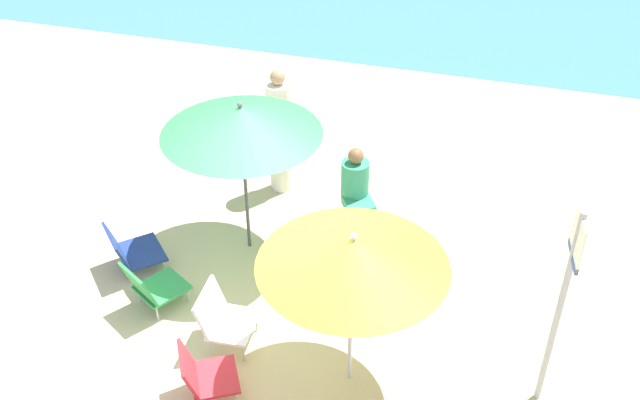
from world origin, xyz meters
The scene contains 12 objects.
ground_plane centered at (0.00, 0.00, 0.00)m, with size 40.00×40.00×0.00m, color beige.
umbrella_green centered at (-0.34, 1.07, 1.69)m, with size 1.74×1.74×1.91m.
umbrella_yellow centered at (1.29, -0.55, 1.56)m, with size 1.68×1.68×1.77m.
beach_chair_b centered at (0.06, -1.15, 0.32)m, with size 0.67×0.66×0.60m.
beach_chair_c centered at (-0.04, -0.44, 0.34)m, with size 0.54×0.55×0.63m.
beach_chair_d centered at (-0.94, -0.20, 0.30)m, with size 0.68×0.73×0.62m.
beach_chair_e centered at (1.47, 0.81, 0.32)m, with size 0.66×0.68×0.61m.
beach_chair_f centered at (-1.46, 0.31, 0.27)m, with size 0.78×0.78×0.56m.
person_a centered at (-0.36, 2.31, 0.85)m, with size 0.32×0.32×1.69m.
person_b centered at (0.72, 1.97, 0.49)m, with size 0.50×0.57×0.96m.
person_c centered at (0.83, 0.57, 0.44)m, with size 0.55×0.34×0.90m.
warning_sign centered at (3.04, -0.28, 1.39)m, with size 0.08×0.41×2.16m.
Camera 1 is at (2.37, -5.27, 5.59)m, focal length 41.82 mm.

